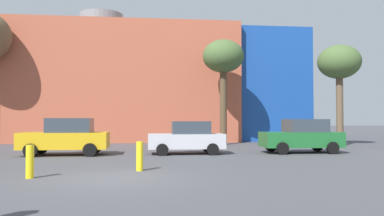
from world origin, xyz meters
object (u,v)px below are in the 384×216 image
(bare_tree_0, at_px, (223,59))
(bollard_yellow_1, at_px, (30,162))
(bare_tree_2, at_px, (339,64))
(bollard_yellow_0, at_px, (140,156))
(parked_car_3, at_px, (302,136))
(parked_car_2, at_px, (187,138))
(parked_car_1, at_px, (66,137))

(bare_tree_0, height_order, bollard_yellow_1, bare_tree_0)
(bare_tree_2, xyz_separation_m, bollard_yellow_0, (-13.28, -11.34, -5.08))
(bollard_yellow_1, bearing_deg, bare_tree_0, 59.17)
(parked_car_3, xyz_separation_m, bollard_yellow_1, (-11.85, -7.78, -0.40))
(parked_car_2, distance_m, bare_tree_0, 9.56)
(bare_tree_2, bearing_deg, bare_tree_0, 163.25)
(parked_car_2, bearing_deg, parked_car_3, -180.00)
(bollard_yellow_0, bearing_deg, bare_tree_0, 67.50)
(parked_car_1, relative_size, bare_tree_2, 0.62)
(parked_car_3, height_order, bollard_yellow_1, parked_car_3)
(bare_tree_2, bearing_deg, parked_car_2, -155.85)
(parked_car_2, distance_m, bollard_yellow_1, 9.60)
(bollard_yellow_0, bearing_deg, parked_car_1, 120.84)
(parked_car_2, distance_m, parked_car_3, 6.24)
(bollard_yellow_0, xyz_separation_m, bollard_yellow_1, (-3.30, -1.36, -0.00))
(parked_car_3, bearing_deg, bare_tree_0, -68.06)
(parked_car_2, xyz_separation_m, bare_tree_0, (3.33, 7.21, 5.32))
(bollard_yellow_0, bearing_deg, parked_car_3, 36.90)
(parked_car_1, relative_size, parked_car_2, 1.09)
(parked_car_1, height_order, bare_tree_0, bare_tree_0)
(parked_car_3, relative_size, bare_tree_0, 0.56)
(parked_car_1, height_order, parked_car_3, parked_car_1)
(parked_car_3, height_order, bare_tree_0, bare_tree_0)
(bare_tree_2, bearing_deg, bollard_yellow_1, -142.55)
(parked_car_1, bearing_deg, bare_tree_0, -142.75)
(parked_car_1, xyz_separation_m, bare_tree_2, (17.11, 4.91, 4.66))
(parked_car_2, height_order, bollard_yellow_0, parked_car_2)
(parked_car_2, bearing_deg, bollard_yellow_0, 70.17)
(parked_car_3, xyz_separation_m, bollard_yellow_0, (-8.55, -6.42, -0.39))
(bollard_yellow_0, bearing_deg, bare_tree_2, 40.49)
(parked_car_3, distance_m, bare_tree_2, 8.27)
(bare_tree_0, relative_size, bollard_yellow_1, 7.44)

